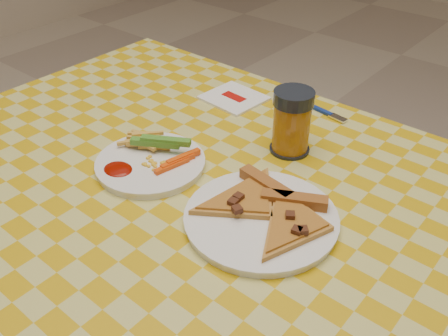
{
  "coord_description": "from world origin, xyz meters",
  "views": [
    {
      "loc": [
        0.45,
        -0.51,
        1.29
      ],
      "look_at": [
        -0.02,
        0.05,
        0.78
      ],
      "focal_mm": 40.0,
      "sensor_mm": 36.0,
      "label": 1
    }
  ],
  "objects_px": {
    "plate_right": "(261,220)",
    "drink_glass": "(292,122)",
    "table": "(214,226)",
    "plate_left": "(151,164)"
  },
  "relations": [
    {
      "from": "table",
      "to": "plate_right",
      "type": "distance_m",
      "value": 0.13
    },
    {
      "from": "table",
      "to": "plate_left",
      "type": "distance_m",
      "value": 0.16
    },
    {
      "from": "plate_right",
      "to": "drink_glass",
      "type": "height_order",
      "value": "drink_glass"
    },
    {
      "from": "plate_right",
      "to": "drink_glass",
      "type": "bearing_deg",
      "value": 112.15
    },
    {
      "from": "table",
      "to": "drink_glass",
      "type": "distance_m",
      "value": 0.24
    },
    {
      "from": "table",
      "to": "plate_right",
      "type": "xyz_separation_m",
      "value": [
        0.11,
        -0.01,
        0.08
      ]
    },
    {
      "from": "drink_glass",
      "to": "plate_left",
      "type": "bearing_deg",
      "value": -127.55
    },
    {
      "from": "plate_left",
      "to": "drink_glass",
      "type": "xyz_separation_m",
      "value": [
        0.16,
        0.21,
        0.06
      ]
    },
    {
      "from": "table",
      "to": "drink_glass",
      "type": "height_order",
      "value": "drink_glass"
    },
    {
      "from": "plate_left",
      "to": "plate_right",
      "type": "distance_m",
      "value": 0.25
    }
  ]
}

